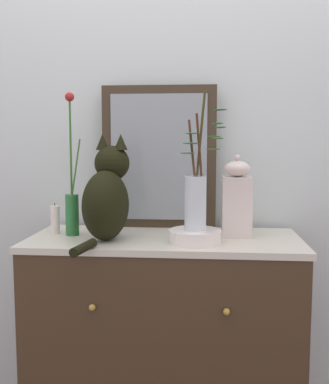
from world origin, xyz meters
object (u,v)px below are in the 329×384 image
vase_slim_green (72,202)px  candle_pillar (55,220)px  bowl_porcelain (195,236)px  mirror_leaning (159,157)px  cat_sitting (107,196)px  sideboard (164,351)px  jar_lidded_porcelain (237,200)px  vase_glass_clear (197,195)px

vase_slim_green → candle_pillar: 0.11m
vase_slim_green → bowl_porcelain: 0.52m
mirror_leaning → cat_sitting: mirror_leaning is taller
vase_slim_green → sideboard: bearing=-1.2°
bowl_porcelain → sideboard: bearing=142.5°
vase_slim_green → jar_lidded_porcelain: 0.66m
jar_lidded_porcelain → sideboard: bearing=-169.4°
cat_sitting → vase_slim_green: bearing=156.8°
mirror_leaning → jar_lidded_porcelain: mirror_leaning is taller
bowl_porcelain → mirror_leaning: bearing=118.4°
jar_lidded_porcelain → candle_pillar: jar_lidded_porcelain is taller
jar_lidded_porcelain → bowl_porcelain: bearing=-137.7°
cat_sitting → candle_pillar: 0.28m
sideboard → vase_glass_clear: (0.13, -0.10, 0.65)m
vase_slim_green → candle_pillar: vase_slim_green is taller
cat_sitting → jar_lidded_porcelain: size_ratio=1.29×
cat_sitting → vase_glass_clear: size_ratio=0.83×
cat_sitting → jar_lidded_porcelain: bearing=12.7°
bowl_porcelain → vase_glass_clear: size_ratio=0.39×
vase_slim_green → jar_lidded_porcelain: size_ratio=1.75×
cat_sitting → sideboard: bearing=15.4°
cat_sitting → vase_slim_green: size_ratio=0.74×
vase_slim_green → vase_glass_clear: size_ratio=1.12×
cat_sitting → vase_glass_clear: (0.34, -0.04, 0.01)m
sideboard → cat_sitting: 0.68m
vase_glass_clear → candle_pillar: size_ratio=3.98×
jar_lidded_porcelain → candle_pillar: (-0.74, -0.02, -0.09)m
bowl_porcelain → candle_pillar: bearing=167.6°
cat_sitting → mirror_leaning: bearing=57.3°
sideboard → candle_pillar: (-0.45, 0.03, 0.53)m
sideboard → vase_slim_green: bearing=178.8°
sideboard → bowl_porcelain: size_ratio=5.47×
cat_sitting → candle_pillar: size_ratio=3.29×
cat_sitting → vase_glass_clear: vase_glass_clear is taller
bowl_porcelain → vase_glass_clear: 0.16m
jar_lidded_porcelain → vase_glass_clear: bearing=-136.7°
sideboard → vase_slim_green: 0.71m
candle_pillar → mirror_leaning: bearing=23.5°
cat_sitting → bowl_porcelain: size_ratio=2.14×
mirror_leaning → bowl_porcelain: (0.17, -0.31, -0.28)m
sideboard → cat_sitting: (-0.22, -0.06, 0.64)m
sideboard → mirror_leaning: size_ratio=1.73×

